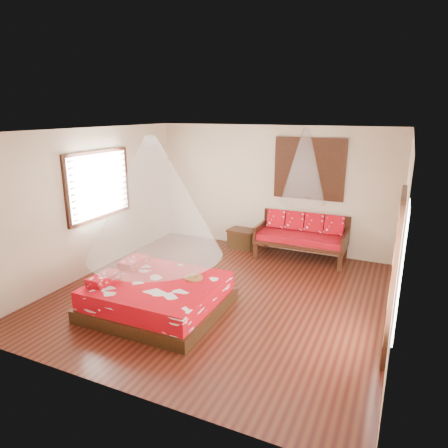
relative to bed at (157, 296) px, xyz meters
The scene contains 10 objects.
room 1.64m from the bed, 54.08° to the left, with size 5.54×5.54×2.84m.
bed is the anchor object (origin of this frame).
daybed 3.66m from the bed, 65.67° to the left, with size 1.91×0.85×0.97m.
storage_chest 3.39m from the bed, 88.30° to the left, with size 0.68×0.52×0.44m.
shutter_panel 4.29m from the bed, 67.63° to the left, with size 1.52×0.06×1.32m.
window_left 2.74m from the bed, 150.57° to the left, with size 0.10×1.74×1.34m.
glazed_door 3.51m from the bed, ahead, with size 0.08×1.02×2.16m.
wine_tray 0.67m from the bed, 35.45° to the left, with size 0.30×0.30×0.24m.
mosquito_net_main 1.60m from the bed, ahead, with size 2.06×2.06×1.80m, color white.
mosquito_net_daybed 3.94m from the bed, 64.75° to the left, with size 0.92×0.92×1.50m, color white.
Camera 1 is at (2.70, -5.78, 3.10)m, focal length 32.00 mm.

